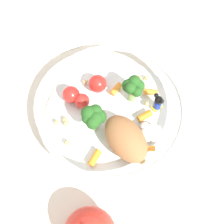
{
  "coord_description": "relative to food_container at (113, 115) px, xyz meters",
  "views": [
    {
      "loc": [
        -0.05,
        -0.26,
        0.57
      ],
      "look_at": [
        -0.02,
        -0.01,
        0.03
      ],
      "focal_mm": 54.19,
      "sensor_mm": 36.0,
      "label": 1
    }
  ],
  "objects": [
    {
      "name": "food_container",
      "position": [
        0.0,
        0.0,
        0.0
      ],
      "size": [
        0.26,
        0.26,
        0.07
      ],
      "color": "white",
      "rests_on": "ground_plane"
    },
    {
      "name": "ground_plane",
      "position": [
        0.01,
        0.02,
        -0.03
      ],
      "size": [
        2.4,
        2.4,
        0.0
      ],
      "primitive_type": "plane",
      "color": "silver"
    },
    {
      "name": "folded_napkin",
      "position": [
        -0.08,
        0.22,
        -0.03
      ],
      "size": [
        0.14,
        0.14,
        0.01
      ],
      "primitive_type": "cube",
      "rotation": [
        0.0,
        0.0,
        0.25
      ],
      "color": "white",
      "rests_on": "ground_plane"
    }
  ]
}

